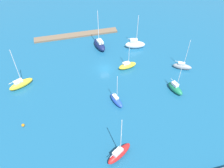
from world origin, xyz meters
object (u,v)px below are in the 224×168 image
(sailboat_gray_center_basin, at_px, (182,66))
(mooring_buoy_orange, at_px, (23,125))
(sailboat_red_along_channel, at_px, (119,153))
(sailboat_blue_inner_mooring, at_px, (116,100))
(sailboat_navy_near_pier, at_px, (100,44))
(sailboat_white_far_north, at_px, (135,44))
(sailboat_green_lone_north, at_px, (175,88))
(sailboat_yellow_west_end, at_px, (21,84))
(pier_dock, at_px, (77,35))
(sailboat_yellow_by_breakwater, at_px, (127,65))

(sailboat_gray_center_basin, height_order, mooring_buoy_orange, sailboat_gray_center_basin)
(sailboat_gray_center_basin, relative_size, sailboat_red_along_channel, 0.86)
(sailboat_gray_center_basin, xyz_separation_m, sailboat_blue_inner_mooring, (20.81, 7.56, -0.11))
(sailboat_navy_near_pier, bearing_deg, sailboat_blue_inner_mooring, 166.81)
(sailboat_navy_near_pier, xyz_separation_m, mooring_buoy_orange, (22.03, 24.81, -0.89))
(sailboat_gray_center_basin, height_order, sailboat_white_far_north, sailboat_white_far_north)
(sailboat_green_lone_north, height_order, sailboat_yellow_west_end, sailboat_yellow_west_end)
(sailboat_green_lone_north, xyz_separation_m, mooring_buoy_orange, (36.14, 1.72, -0.63))
(mooring_buoy_orange, bearing_deg, sailboat_green_lone_north, -177.28)
(sailboat_gray_center_basin, xyz_separation_m, sailboat_red_along_channel, (23.88, 20.95, 0.12))
(sailboat_white_far_north, distance_m, sailboat_green_lone_north, 20.73)
(mooring_buoy_orange, bearing_deg, sailboat_gray_center_basin, -167.67)
(pier_dock, relative_size, sailboat_green_lone_north, 3.57)
(sailboat_yellow_west_end, xyz_separation_m, mooring_buoy_orange, (-0.70, 12.72, -0.71))
(mooring_buoy_orange, bearing_deg, sailboat_white_far_north, -145.81)
(sailboat_white_far_north, bearing_deg, sailboat_yellow_west_end, -152.04)
(sailboat_green_lone_north, bearing_deg, sailboat_yellow_west_end, -121.86)
(sailboat_navy_near_pier, height_order, sailboat_yellow_west_end, sailboat_navy_near_pier)
(sailboat_white_far_north, relative_size, sailboat_navy_near_pier, 0.90)
(sailboat_gray_center_basin, relative_size, sailboat_yellow_west_end, 0.84)
(pier_dock, distance_m, mooring_buoy_orange, 37.26)
(pier_dock, bearing_deg, mooring_buoy_orange, 64.44)
(sailboat_blue_inner_mooring, bearing_deg, sailboat_navy_near_pier, 160.84)
(sailboat_yellow_by_breakwater, height_order, sailboat_navy_near_pier, sailboat_navy_near_pier)
(pier_dock, xyz_separation_m, sailboat_red_along_channel, (-1.92, 45.41, 0.75))
(sailboat_white_far_north, height_order, mooring_buoy_orange, sailboat_white_far_north)
(sailboat_white_far_north, distance_m, sailboat_blue_inner_mooring, 23.56)
(sailboat_red_along_channel, bearing_deg, sailboat_white_far_north, 35.59)
(sailboat_green_lone_north, distance_m, mooring_buoy_orange, 36.18)
(sailboat_blue_inner_mooring, xyz_separation_m, sailboat_yellow_west_end, (21.77, -11.13, 0.23))
(sailboat_navy_near_pier, bearing_deg, sailboat_yellow_by_breakwater, -165.91)
(sailboat_white_far_north, distance_m, sailboat_red_along_channel, 36.94)
(sailboat_navy_near_pier, xyz_separation_m, sailboat_red_along_channel, (4.03, 36.61, -0.18))
(sailboat_white_far_north, relative_size, sailboat_yellow_west_end, 0.97)
(sailboat_blue_inner_mooring, relative_size, sailboat_red_along_channel, 0.78)
(pier_dock, bearing_deg, sailboat_white_far_north, 145.18)
(pier_dock, distance_m, sailboat_navy_near_pier, 10.67)
(pier_dock, relative_size, sailboat_white_far_north, 2.56)
(sailboat_red_along_channel, xyz_separation_m, mooring_buoy_orange, (17.99, -11.80, -0.71))
(sailboat_blue_inner_mooring, bearing_deg, sailboat_red_along_channel, -29.70)
(pier_dock, bearing_deg, sailboat_navy_near_pier, 124.07)
(sailboat_white_far_north, distance_m, sailboat_navy_near_pier, 10.88)
(sailboat_yellow_by_breakwater, bearing_deg, sailboat_green_lone_north, -63.52)
(sailboat_yellow_by_breakwater, distance_m, sailboat_navy_near_pier, 12.76)
(pier_dock, bearing_deg, sailboat_blue_inner_mooring, 98.85)
(sailboat_navy_near_pier, distance_m, mooring_buoy_orange, 33.19)
(sailboat_blue_inner_mooring, relative_size, sailboat_yellow_west_end, 0.76)
(pier_dock, height_order, sailboat_gray_center_basin, sailboat_gray_center_basin)
(sailboat_gray_center_basin, xyz_separation_m, sailboat_green_lone_north, (5.73, 7.44, 0.03))
(pier_dock, bearing_deg, sailboat_green_lone_north, 122.17)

